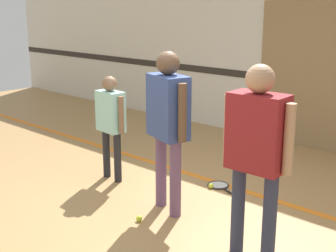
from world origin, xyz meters
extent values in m
plane|color=#A87F4C|center=(0.00, 0.00, 0.00)|extent=(16.00, 16.00, 0.00)
cube|color=silver|center=(0.00, 3.28, 1.60)|extent=(16.00, 0.06, 3.20)
cube|color=#2D2823|center=(0.00, 3.24, 1.02)|extent=(16.00, 0.01, 0.12)
cube|color=#93754C|center=(0.19, 3.22, 1.12)|extent=(2.11, 0.05, 2.25)
cube|color=orange|center=(0.00, 1.03, 0.00)|extent=(14.40, 0.10, 0.01)
cylinder|color=#6B4C70|center=(-0.18, 0.06, 0.42)|extent=(0.12, 0.12, 0.83)
cylinder|color=#6B4C70|center=(0.12, -0.04, 0.42)|extent=(0.12, 0.12, 0.83)
cube|color=#334784|center=(-0.03, 0.01, 1.16)|extent=(0.55, 0.41, 0.66)
sphere|color=brown|center=(-0.03, 0.01, 1.62)|extent=(0.24, 0.24, 0.24)
cylinder|color=brown|center=(-0.30, 0.10, 1.15)|extent=(0.09, 0.09, 0.59)
cylinder|color=brown|center=(0.25, -0.08, 1.15)|extent=(0.09, 0.09, 0.59)
cylinder|color=#232328|center=(-1.31, 0.23, 0.32)|extent=(0.09, 0.09, 0.64)
cylinder|color=#232328|center=(-1.07, 0.21, 0.32)|extent=(0.09, 0.09, 0.64)
cube|color=#99D8D1|center=(-1.19, 0.22, 0.90)|extent=(0.39, 0.24, 0.51)
sphere|color=brown|center=(-1.19, 0.22, 1.24)|extent=(0.19, 0.19, 0.19)
cylinder|color=brown|center=(-1.41, 0.24, 0.89)|extent=(0.07, 0.07, 0.46)
cylinder|color=brown|center=(-0.97, 0.20, 0.89)|extent=(0.07, 0.07, 0.46)
cylinder|color=#2D334C|center=(1.34, -0.21, 0.42)|extent=(0.12, 0.12, 0.83)
cylinder|color=#2D334C|center=(1.03, -0.22, 0.42)|extent=(0.12, 0.12, 0.83)
cube|color=maroon|center=(1.19, -0.21, 1.16)|extent=(0.49, 0.28, 0.66)
sphere|color=tan|center=(1.19, -0.21, 1.61)|extent=(0.24, 0.24, 0.24)
cylinder|color=tan|center=(1.47, -0.20, 1.15)|extent=(0.09, 0.09, 0.59)
cylinder|color=tan|center=(0.90, -0.22, 1.15)|extent=(0.09, 0.09, 0.59)
torus|color=#28282D|center=(-0.04, 0.95, 0.01)|extent=(0.35, 0.35, 0.02)
cylinder|color=silver|center=(-0.04, 0.95, 0.01)|extent=(0.23, 0.23, 0.01)
cylinder|color=black|center=(0.17, 0.86, 0.01)|extent=(0.20, 0.10, 0.02)
sphere|color=black|center=(0.27, 0.83, 0.01)|extent=(0.03, 0.03, 0.03)
sphere|color=#CCE038|center=(-0.06, -0.40, 0.03)|extent=(0.07, 0.07, 0.07)
sphere|color=#CCE038|center=(-0.05, 0.82, 0.03)|extent=(0.07, 0.07, 0.07)
camera|label=1|loc=(3.17, -3.49, 2.20)|focal=50.00mm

